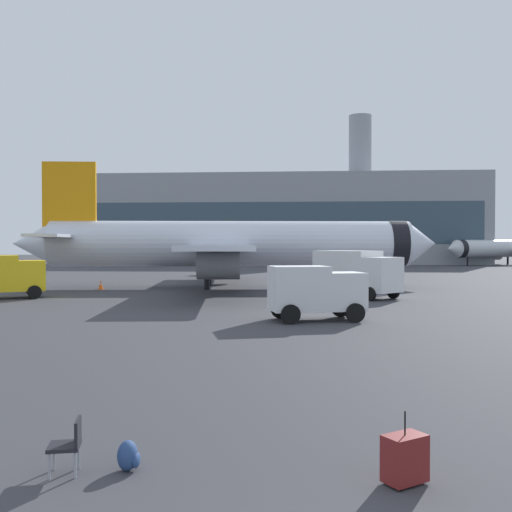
{
  "coord_description": "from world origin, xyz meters",
  "views": [
    {
      "loc": [
        0.05,
        -4.41,
        3.6
      ],
      "look_at": [
        -2.24,
        26.59,
        3.0
      ],
      "focal_mm": 40.86,
      "sensor_mm": 36.0,
      "label": 1
    }
  ],
  "objects_px": {
    "safety_cone_far": "(334,295)",
    "rolling_suitcase": "(405,458)",
    "airplane_taxiing": "(510,249)",
    "cargo_van": "(315,290)",
    "gate_chair": "(69,442)",
    "traveller_backpack": "(129,456)",
    "fuel_truck": "(356,272)",
    "service_truck": "(5,275)",
    "safety_cone_near": "(101,285)",
    "airplane_at_gate": "(229,244)"
  },
  "relations": [
    {
      "from": "safety_cone_far",
      "to": "rolling_suitcase",
      "type": "height_order",
      "value": "rolling_suitcase"
    },
    {
      "from": "airplane_taxiing",
      "to": "cargo_van",
      "type": "distance_m",
      "value": 87.03
    },
    {
      "from": "airplane_taxiing",
      "to": "rolling_suitcase",
      "type": "xyz_separation_m",
      "value": [
        -35.94,
        -97.74,
        -2.52
      ]
    },
    {
      "from": "rolling_suitcase",
      "to": "gate_chair",
      "type": "height_order",
      "value": "rolling_suitcase"
    },
    {
      "from": "cargo_van",
      "to": "rolling_suitcase",
      "type": "xyz_separation_m",
      "value": [
        0.81,
        -18.87,
        -1.06
      ]
    },
    {
      "from": "safety_cone_far",
      "to": "rolling_suitcase",
      "type": "xyz_separation_m",
      "value": [
        -0.7,
        -28.96,
        0.01
      ]
    },
    {
      "from": "airplane_taxiing",
      "to": "traveller_backpack",
      "type": "height_order",
      "value": "airplane_taxiing"
    },
    {
      "from": "fuel_truck",
      "to": "traveller_backpack",
      "type": "xyz_separation_m",
      "value": [
        -6.57,
        -30.98,
        -1.54
      ]
    },
    {
      "from": "safety_cone_far",
      "to": "service_truck",
      "type": "bearing_deg",
      "value": -179.34
    },
    {
      "from": "airplane_taxiing",
      "to": "traveller_backpack",
      "type": "xyz_separation_m",
      "value": [
        -40.24,
        -97.54,
        -2.68
      ]
    },
    {
      "from": "cargo_van",
      "to": "fuel_truck",
      "type": "bearing_deg",
      "value": 75.95
    },
    {
      "from": "cargo_van",
      "to": "safety_cone_near",
      "type": "height_order",
      "value": "cargo_van"
    },
    {
      "from": "safety_cone_near",
      "to": "cargo_van",
      "type": "bearing_deg",
      "value": -47.39
    },
    {
      "from": "fuel_truck",
      "to": "safety_cone_near",
      "type": "xyz_separation_m",
      "value": [
        -19.85,
        5.92,
        -1.4
      ]
    },
    {
      "from": "cargo_van",
      "to": "safety_cone_far",
      "type": "bearing_deg",
      "value": 81.49
    },
    {
      "from": "airplane_taxiing",
      "to": "gate_chair",
      "type": "bearing_deg",
      "value": -112.82
    },
    {
      "from": "service_truck",
      "to": "safety_cone_near",
      "type": "relative_size",
      "value": 6.93
    },
    {
      "from": "safety_cone_near",
      "to": "airplane_at_gate",
      "type": "bearing_deg",
      "value": 15.37
    },
    {
      "from": "service_truck",
      "to": "gate_chair",
      "type": "xyz_separation_m",
      "value": [
        16.01,
        -28.7,
        -1.11
      ]
    },
    {
      "from": "safety_cone_far",
      "to": "gate_chair",
      "type": "relative_size",
      "value": 0.9
    },
    {
      "from": "rolling_suitcase",
      "to": "airplane_at_gate",
      "type": "bearing_deg",
      "value": 100.62
    },
    {
      "from": "airplane_at_gate",
      "to": "fuel_truck",
      "type": "relative_size",
      "value": 6.02
    },
    {
      "from": "service_truck",
      "to": "gate_chair",
      "type": "bearing_deg",
      "value": -60.85
    },
    {
      "from": "safety_cone_near",
      "to": "traveller_backpack",
      "type": "distance_m",
      "value": 39.22
    },
    {
      "from": "airplane_at_gate",
      "to": "gate_chair",
      "type": "relative_size",
      "value": 41.59
    },
    {
      "from": "airplane_at_gate",
      "to": "gate_chair",
      "type": "distance_m",
      "value": 40.06
    },
    {
      "from": "fuel_truck",
      "to": "safety_cone_far",
      "type": "relative_size",
      "value": 7.69
    },
    {
      "from": "rolling_suitcase",
      "to": "gate_chair",
      "type": "bearing_deg",
      "value": 179.98
    },
    {
      "from": "service_truck",
      "to": "fuel_truck",
      "type": "distance_m",
      "value": 23.6
    },
    {
      "from": "airplane_at_gate",
      "to": "fuel_truck",
      "type": "bearing_deg",
      "value": -41.72
    },
    {
      "from": "safety_cone_near",
      "to": "traveller_backpack",
      "type": "bearing_deg",
      "value": -70.2
    },
    {
      "from": "cargo_van",
      "to": "gate_chair",
      "type": "distance_m",
      "value": 19.39
    },
    {
      "from": "airplane_at_gate",
      "to": "service_truck",
      "type": "distance_m",
      "value": 17.81
    },
    {
      "from": "airplane_taxiing",
      "to": "service_truck",
      "type": "height_order",
      "value": "airplane_taxiing"
    },
    {
      "from": "gate_chair",
      "to": "traveller_backpack",
      "type": "bearing_deg",
      "value": 12.71
    },
    {
      "from": "fuel_truck",
      "to": "rolling_suitcase",
      "type": "relative_size",
      "value": 5.41
    },
    {
      "from": "airplane_at_gate",
      "to": "traveller_backpack",
      "type": "distance_m",
      "value": 39.95
    },
    {
      "from": "safety_cone_near",
      "to": "gate_chair",
      "type": "distance_m",
      "value": 39.11
    },
    {
      "from": "airplane_at_gate",
      "to": "safety_cone_far",
      "type": "distance_m",
      "value": 14.03
    },
    {
      "from": "service_truck",
      "to": "gate_chair",
      "type": "relative_size",
      "value": 6.12
    },
    {
      "from": "rolling_suitcase",
      "to": "fuel_truck",
      "type": "bearing_deg",
      "value": 85.84
    },
    {
      "from": "airplane_at_gate",
      "to": "safety_cone_near",
      "type": "distance_m",
      "value": 10.98
    },
    {
      "from": "fuel_truck",
      "to": "safety_cone_near",
      "type": "relative_size",
      "value": 7.82
    },
    {
      "from": "airplane_taxiing",
      "to": "safety_cone_far",
      "type": "bearing_deg",
      "value": -117.13
    },
    {
      "from": "service_truck",
      "to": "fuel_truck",
      "type": "height_order",
      "value": "fuel_truck"
    },
    {
      "from": "fuel_truck",
      "to": "rolling_suitcase",
      "type": "bearing_deg",
      "value": -94.16
    },
    {
      "from": "fuel_truck",
      "to": "gate_chair",
      "type": "bearing_deg",
      "value": -103.45
    },
    {
      "from": "service_truck",
      "to": "safety_cone_far",
      "type": "relative_size",
      "value": 6.82
    },
    {
      "from": "airplane_taxiing",
      "to": "rolling_suitcase",
      "type": "height_order",
      "value": "airplane_taxiing"
    },
    {
      "from": "airplane_at_gate",
      "to": "safety_cone_near",
      "type": "xyz_separation_m",
      "value": [
        -10.1,
        -2.78,
        -3.28
      ]
    }
  ]
}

